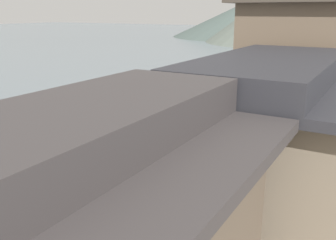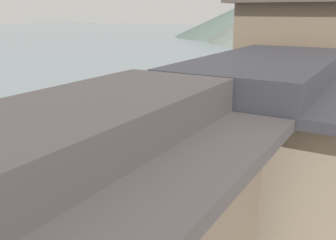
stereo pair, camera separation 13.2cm
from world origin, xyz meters
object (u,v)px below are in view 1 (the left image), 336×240
at_px(boat_moored_far, 277,71).
at_px(boat_midriver_upstream, 307,76).
at_px(house_waterfront_tall, 301,78).
at_px(house_waterfront_narrow, 321,81).
at_px(boat_moored_third, 128,190).
at_px(mooring_post_dock_mid, 214,157).
at_px(house_waterfront_far, 330,68).
at_px(boat_midriver_drifting, 248,114).
at_px(boat_moored_second, 217,135).
at_px(house_waterfront_second, 264,154).
at_px(stone_bridge, 309,35).
at_px(boat_moored_nearest, 276,92).

distance_m(boat_moored_far, boat_midriver_upstream, 4.84).
distance_m(house_waterfront_tall, house_waterfront_narrow, 7.33).
bearing_deg(boat_moored_third, mooring_post_dock_mid, 55.05).
bearing_deg(house_waterfront_far, boat_moored_third, -105.15).
bearing_deg(boat_moored_third, boat_midriver_drifting, 88.56).
relative_size(boat_moored_third, house_waterfront_far, 0.80).
bearing_deg(boat_moored_second, boat_moored_third, -93.10).
bearing_deg(house_waterfront_second, boat_moored_second, 119.80).
bearing_deg(house_waterfront_tall, boat_midriver_upstream, 99.36).
distance_m(boat_moored_second, stone_bridge, 52.42).
bearing_deg(stone_bridge, boat_moored_second, -85.30).
bearing_deg(house_waterfront_far, house_waterfront_narrow, -87.30).
bearing_deg(boat_moored_second, boat_midriver_drifting, 90.92).
distance_m(house_waterfront_second, house_waterfront_far, 21.22).
bearing_deg(boat_moored_far, house_waterfront_tall, -73.93).
bearing_deg(boat_moored_far, house_waterfront_second, -76.20).
bearing_deg(house_waterfront_tall, boat_moored_nearest, 107.33).
bearing_deg(house_waterfront_narrow, boat_moored_second, -138.25).
bearing_deg(house_waterfront_far, house_waterfront_second, -87.53).
distance_m(boat_moored_nearest, boat_moored_far, 14.89).
bearing_deg(house_waterfront_far, boat_midriver_drifting, -138.05).
distance_m(boat_moored_second, boat_midriver_drifting, 6.42).
xyz_separation_m(boat_moored_far, house_waterfront_second, (9.85, -40.10, 3.45)).
bearing_deg(boat_midriver_drifting, boat_midriver_upstream, 88.76).
bearing_deg(house_waterfront_narrow, stone_bridge, 101.35).
bearing_deg(house_waterfront_second, house_waterfront_far, 92.47).
distance_m(boat_moored_second, house_waterfront_narrow, 7.78).
relative_size(house_waterfront_second, mooring_post_dock_mid, 8.18).
distance_m(boat_midriver_drifting, stone_bridge, 46.04).
xyz_separation_m(boat_moored_second, boat_midriver_upstream, (0.36, 27.72, -0.15)).
bearing_deg(boat_moored_far, house_waterfront_narrow, -69.87).
height_order(house_waterfront_second, stone_bridge, house_waterfront_second).
bearing_deg(boat_moored_second, boat_moored_far, 97.60).
bearing_deg(mooring_post_dock_mid, boat_midriver_drifting, 100.52).
bearing_deg(boat_moored_nearest, stone_bridge, 96.25).
bearing_deg(boat_moored_far, boat_midriver_upstream, -26.20).
xyz_separation_m(boat_moored_second, house_waterfront_tall, (5.35, -2.54, 4.61)).
xyz_separation_m(boat_moored_nearest, boat_moored_far, (-3.72, 14.41, -0.10)).
distance_m(house_waterfront_tall, mooring_post_dock_mid, 5.79).
height_order(house_waterfront_tall, house_waterfront_narrow, house_waterfront_tall).
bearing_deg(boat_moored_third, house_waterfront_second, -9.76).
bearing_deg(mooring_post_dock_mid, boat_moored_far, 99.78).
height_order(boat_midriver_drifting, house_waterfront_narrow, house_waterfront_narrow).
bearing_deg(house_waterfront_narrow, house_waterfront_far, 92.70).
distance_m(boat_midriver_upstream, house_waterfront_second, 38.52).
bearing_deg(boat_midriver_upstream, house_waterfront_tall, -80.64).
distance_m(boat_moored_third, stone_bridge, 61.50).
xyz_separation_m(boat_moored_second, boat_moored_far, (-3.98, 29.86, -0.14)).
distance_m(boat_moored_third, house_waterfront_tall, 9.98).
relative_size(boat_moored_far, house_waterfront_far, 0.64).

